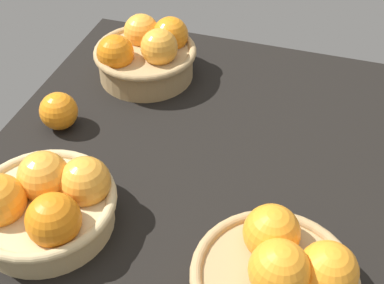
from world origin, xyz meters
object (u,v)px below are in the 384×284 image
Objects in this scene: basket_far_right at (279,275)px; loose_orange_front_gap at (59,111)px; basket_near_left at (146,54)px; basket_near_right at (45,203)px.

basket_far_right is 3.15× the size of loose_orange_front_gap.
basket_far_right is at bearing 39.13° from basket_near_left.
basket_near_left is 2.99× the size of loose_orange_front_gap.
basket_near_left is at bearing 156.02° from loose_orange_front_gap.
loose_orange_front_gap is at bearing -156.11° from basket_near_right.
basket_far_right is at bearing 62.61° from loose_orange_front_gap.
basket_far_right is 1.05× the size of basket_near_left.
basket_near_left reaches higher than loose_orange_front_gap.
loose_orange_front_gap is (-21.94, -9.71, -1.12)cm from basket_near_right.
basket_near_left reaches higher than basket_near_right.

